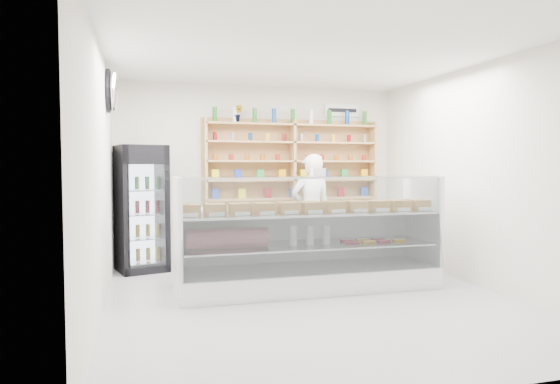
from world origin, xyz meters
name	(u,v)px	position (x,y,z in m)	size (l,w,h in m)	color
room	(311,177)	(0.00, 0.00, 1.40)	(5.00, 5.00, 5.00)	#9D9DA1
display_counter	(308,258)	(0.13, 0.50, 0.38)	(3.23, 0.96, 1.40)	white
shop_worker	(311,210)	(0.65, 1.86, 0.85)	(0.62, 0.41, 1.70)	white
drinks_cooler	(141,208)	(-1.85, 2.14, 0.91)	(0.80, 0.78, 1.82)	black
wall_shelving	(293,162)	(0.50, 2.34, 1.59)	(2.84, 0.28, 1.33)	tan
potted_plant	(238,114)	(-0.39, 2.34, 2.33)	(0.15, 0.12, 0.27)	#1E6626
security_mirror	(113,91)	(-2.17, 1.20, 2.45)	(0.15, 0.50, 0.50)	silver
wall_sign	(342,110)	(1.40, 2.47, 2.45)	(0.62, 0.03, 0.20)	white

